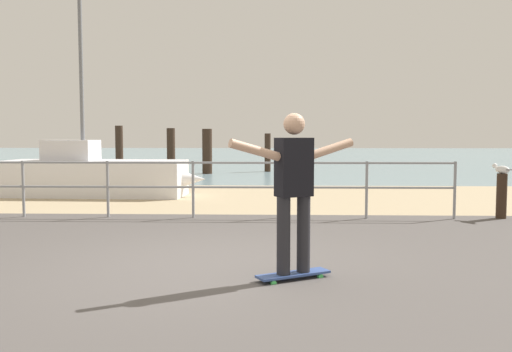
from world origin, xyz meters
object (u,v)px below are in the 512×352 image
skateboard (293,274)px  bollard_short (502,197)px  sailboat (102,176)px  skateboarder (294,183)px  seagull (502,169)px

skateboard → bollard_short: bollard_short is taller
sailboat → skateboarder: bearing=-59.8°
skateboard → skateboarder: size_ratio=0.48×
sailboat → seagull: (8.34, -3.38, 0.38)m
skateboard → skateboarder: skateboarder is taller
bollard_short → seagull: seagull is taller
sailboat → seagull: sailboat is taller
bollard_short → sailboat: bearing=157.9°
bollard_short → seagull: bearing=109.4°
sailboat → skateboard: (4.46, -7.67, -0.45)m
skateboard → seagull: 5.85m
skateboard → skateboarder: (-0.00, 0.00, 0.95)m
bollard_short → seagull: (-0.01, 0.02, 0.49)m
sailboat → skateboard: size_ratio=6.49×
seagull → sailboat: bearing=157.9°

